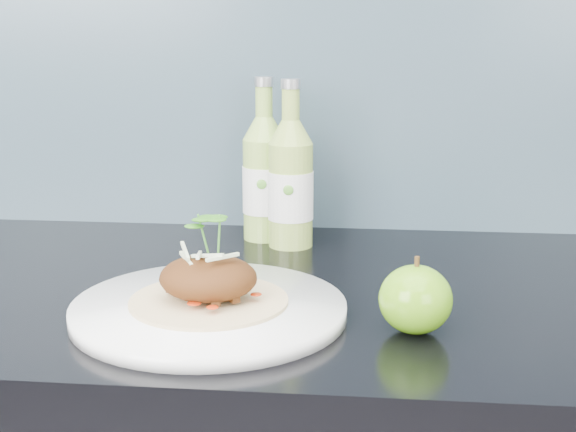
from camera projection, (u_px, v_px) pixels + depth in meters
The scene contains 5 objects.
dinner_plate at pixel (209, 309), 0.87m from camera, with size 0.37×0.37×0.02m.
pork_taco at pixel (208, 276), 0.86m from camera, with size 0.17×0.17×0.10m.
green_apple at pixel (415, 299), 0.82m from camera, with size 0.10×0.10×0.08m.
cider_bottle_left at pixel (265, 179), 1.17m from camera, with size 0.09×0.09×0.24m.
cider_bottle_right at pixel (291, 184), 1.13m from camera, with size 0.07×0.07×0.24m.
Camera 1 is at (0.09, 0.77, 1.21)m, focal length 50.00 mm.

